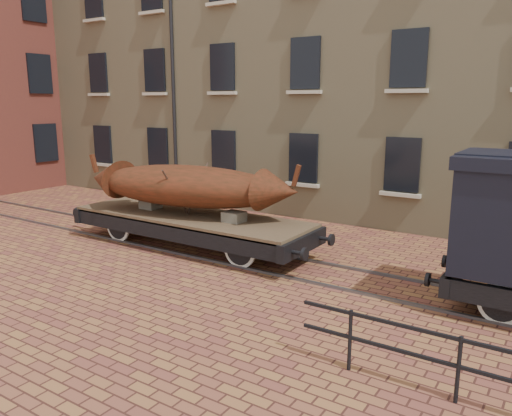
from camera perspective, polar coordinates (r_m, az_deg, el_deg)
The scene contains 5 objects.
ground at distance 12.70m, azimuth 4.72°, elevation -6.96°, with size 90.00×90.00×0.00m, color brown.
warehouse_cream at distance 20.94m, azimuth 27.07°, elevation 18.69°, with size 40.00×10.19×14.00m.
rail_track at distance 12.69m, azimuth 4.72°, elevation -6.83°, with size 30.00×1.52×0.06m.
flatcar_wagon at distance 14.41m, azimuth -7.52°, elevation -1.51°, with size 8.23×2.23×1.24m.
iron_boat at distance 14.26m, azimuth -7.91°, elevation 2.54°, with size 6.70×2.86×1.61m.
Camera 1 is at (5.70, -10.57, 4.13)m, focal length 35.00 mm.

